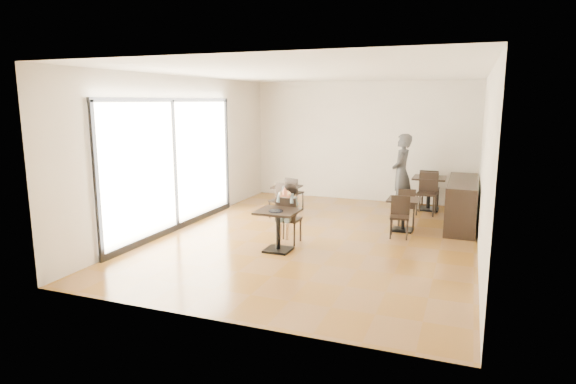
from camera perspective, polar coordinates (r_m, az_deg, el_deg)
The scene contains 23 objects.
floor at distance 9.68m, azimuth 3.49°, elevation -5.35°, with size 6.00×8.00×0.01m, color brown.
ceiling at distance 9.31m, azimuth 3.72°, elevation 13.93°, with size 6.00×8.00×0.01m, color white.
wall_back at distance 13.22m, azimuth 8.80°, elevation 5.94°, with size 6.00×0.01×3.20m, color silver.
wall_front at distance 5.71m, azimuth -8.44°, elevation -0.27°, with size 6.00×0.01×3.20m, color silver.
wall_left at distance 10.64m, azimuth -12.07°, elevation 4.69°, with size 0.01×8.00×3.20m, color silver.
wall_right at distance 8.95m, azimuth 22.29°, elevation 3.02°, with size 0.01×8.00×3.20m, color silver.
storefront_window at distance 10.23m, azimuth -13.40°, elevation 3.27°, with size 0.04×4.50×2.60m, color white.
child_table at distance 8.69m, azimuth -1.18°, elevation -4.61°, with size 0.72×0.72×0.76m, color black, non-canonical shape.
child_chair at distance 9.17m, azimuth 0.11°, elevation -3.29°, with size 0.41×0.41×0.91m, color black, non-canonical shape.
child at distance 9.14m, azimuth 0.11°, elevation -2.58°, with size 0.41×0.57×1.15m, color slate, non-canonical shape.
plate at distance 8.51m, azimuth -1.44°, elevation -2.26°, with size 0.26×0.26×0.02m, color black.
pizza_slice at distance 8.88m, azimuth -0.32°, elevation -0.21°, with size 0.27×0.20×0.06m, color #E5B175, non-canonical shape.
adult_patron at distance 12.14m, azimuth 13.29°, elevation 2.26°, with size 0.69×0.45×1.90m, color #3D3E42.
cafe_table_mid at distance 10.32m, azimuth 13.49°, elevation -2.65°, with size 0.64×0.64×0.68m, color black, non-canonical shape.
cafe_table_left at distance 11.68m, azimuth -0.13°, elevation -0.87°, with size 0.62×0.62×0.65m, color black, non-canonical shape.
cafe_table_back at distance 12.46m, azimuth 16.33°, elevation -0.17°, with size 0.78×0.78×0.83m, color black, non-canonical shape.
chair_mid_a at distance 10.84m, azimuth 13.89°, elevation -1.66°, with size 0.37×0.37×0.82m, color black, non-canonical shape.
chair_mid_b at distance 9.77m, azimuth 13.08°, elevation -2.96°, with size 0.37×0.37×0.82m, color black, non-canonical shape.
chair_left_a at distance 12.17m, azimuth 0.80°, elevation -0.08°, with size 0.35×0.35×0.79m, color black, non-canonical shape.
chair_left_b at distance 11.16m, azimuth -1.14°, elevation -1.07°, with size 0.35×0.35×0.79m, color black, non-canonical shape.
chair_back_a at distance 12.60m, azimuth 16.41°, elevation 0.34°, with size 0.45×0.45×1.00m, color black, non-canonical shape.
chair_back_b at distance 11.90m, azimuth 16.13°, elevation -0.24°, with size 0.45×0.45×1.00m, color black, non-canonical shape.
service_counter at distance 11.10m, azimuth 19.89°, elevation -1.23°, with size 0.60×2.40×1.00m, color black.
Camera 1 is at (2.75, -8.88, 2.68)m, focal length 30.00 mm.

